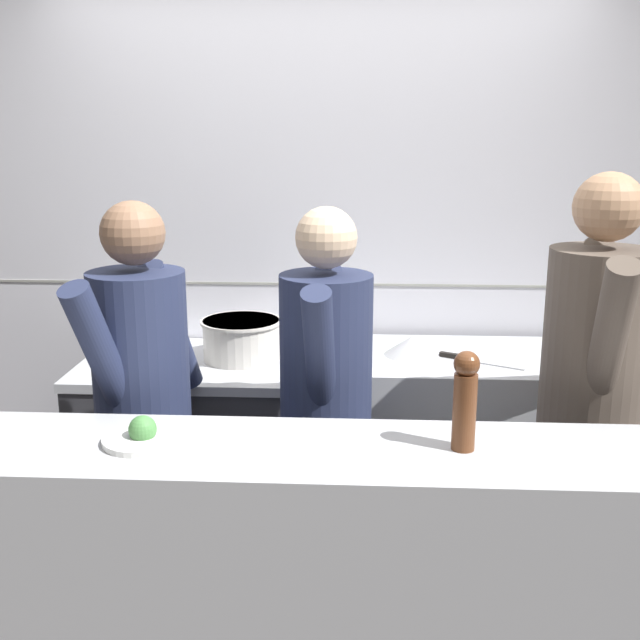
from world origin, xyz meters
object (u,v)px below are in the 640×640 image
Objects in this scene: mixing_bowl_steel at (412,345)px; chef_sous at (326,406)px; plated_dish_main at (143,436)px; chef_line at (591,396)px; chefs_knife at (474,360)px; pepper_mill at (465,398)px; chef_head_cook at (143,408)px; sauce_pot at (241,338)px; stock_pot at (147,344)px; oven_range at (200,451)px.

chef_sous is at bearing -119.65° from mixing_bowl_steel.
chef_line reaches higher than plated_dish_main.
chefs_knife is 0.80m from chef_sous.
mixing_bowl_steel is at bearing 93.08° from pepper_mill.
chefs_knife is 0.65m from chef_line.
sauce_pot is at bearing 91.23° from chef_head_cook.
chef_head_cook reaches higher than stock_pot.
chef_head_cook is (0.17, -0.67, -0.04)m from stock_pot.
mixing_bowl_steel is 1.46m from plated_dish_main.
oven_range is 3.61× the size of stock_pot.
plated_dish_main is 0.92m from pepper_mill.
mixing_bowl_steel is at bearing 54.44° from plated_dish_main.
mixing_bowl_steel is 0.71× the size of chefs_knife.
sauce_pot is at bearing 160.53° from chef_line.
sauce_pot is 0.22× the size of chef_head_cook.
oven_range is 4.37× the size of plated_dish_main.
chefs_knife is at bearing -2.06° from stock_pot.
mixing_bowl_steel is 0.86m from chef_line.
chef_line is at bearing 46.45° from pepper_mill.
plated_dish_main is at bearing -84.70° from oven_range.
pepper_mill is (0.91, 0.00, 0.13)m from plated_dish_main.
chef_head_cook is at bearing -169.05° from chef_sous.
mixing_bowl_steel is at bearing 54.25° from chef_head_cook.
mixing_bowl_steel is 0.85× the size of pepper_mill.
stock_pot is at bearing 123.55° from chef_head_cook.
mixing_bowl_steel is 1.06× the size of plated_dish_main.
mixing_bowl_steel is 1.20m from pepper_mill.
chef_line is at bearing 1.32° from chef_sous.
chef_line is (0.32, -0.56, 0.05)m from chefs_knife.
chef_head_cook is at bearing 106.60° from plated_dish_main.
chef_head_cook is at bearing -92.80° from oven_range.
plated_dish_main is 0.14× the size of chef_head_cook.
chef_line reaches higher than stock_pot.
stock_pot is 0.78× the size of sauce_pot.
oven_range is 3.52× the size of pepper_mill.
pepper_mill reaches higher than stock_pot.
chef_line is (0.58, -0.64, 0.01)m from mixing_bowl_steel.
oven_range is 2.92× the size of chefs_knife.
plated_dish_main is at bearing -94.27° from sauce_pot.
chef_line is (1.54, -0.64, 0.53)m from oven_range.
oven_range is 1.75m from chef_line.
pepper_mill is at bearing -51.10° from chef_sous.
chef_line reaches higher than chefs_knife.
sauce_pot is 1.22m from plated_dish_main.
plated_dish_main is 0.14× the size of chef_sous.
stock_pot is 0.69m from chef_head_cook.
chef_head_cook is (-1.05, 0.48, -0.23)m from pepper_mill.
chef_line reaches higher than pepper_mill.
chefs_knife is at bearing 127.36° from chef_line.
mixing_bowl_steel is (0.76, -0.03, -0.01)m from sauce_pot.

